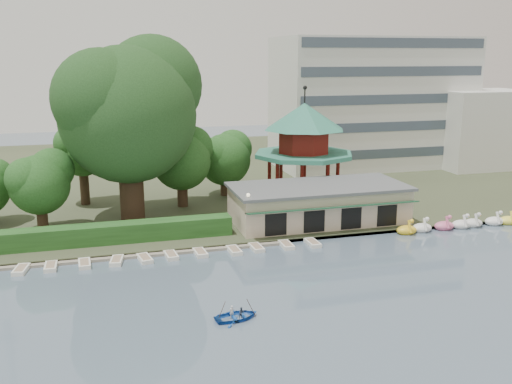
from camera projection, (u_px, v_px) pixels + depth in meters
name	position (u px, v px, depth m)	size (l,w,h in m)	color
ground_plane	(300.00, 328.00, 37.87)	(220.00, 220.00, 0.00)	slate
shore	(183.00, 173.00, 86.50)	(220.00, 70.00, 0.40)	#424930
embankment	(238.00, 245.00, 54.03)	(220.00, 0.60, 0.30)	gray
dock	(107.00, 257.00, 50.78)	(34.00, 1.60, 0.24)	gray
boathouse	(318.00, 203.00, 60.52)	(18.60, 9.39, 3.90)	beige
pavilion	(304.00, 141.00, 69.24)	(12.40, 12.40, 13.50)	beige
office_building	(389.00, 107.00, 90.08)	(38.00, 18.00, 20.00)	silver
hedge	(72.00, 236.00, 52.80)	(30.00, 2.00, 1.80)	#275921
lamp_post	(248.00, 207.00, 55.27)	(0.36, 0.36, 4.28)	black
big_tree	(129.00, 105.00, 59.04)	(15.68, 14.61, 19.48)	#3A281C
small_trees	(104.00, 164.00, 63.14)	(39.53, 16.37, 10.27)	#3A281C
swan_boats	(482.00, 223.00, 60.32)	(19.84, 2.13, 1.92)	yellow
moored_rowboats	(131.00, 259.00, 50.03)	(34.83, 2.65, 0.36)	white
rowboat_with_passengers	(237.00, 313.00, 38.99)	(4.72, 3.70, 2.01)	#1A51AD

